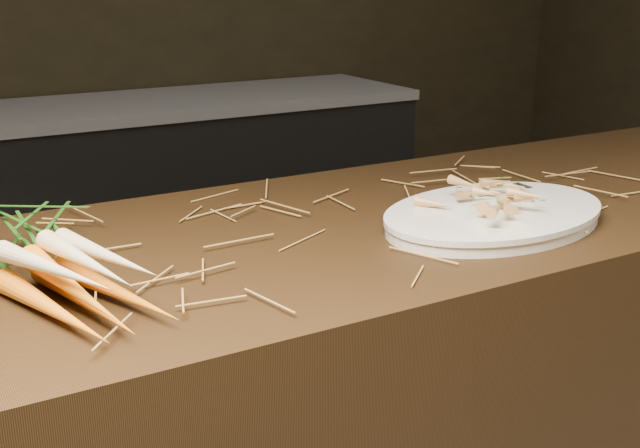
# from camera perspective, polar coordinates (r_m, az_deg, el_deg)

# --- Properties ---
(main_counter) EXTENTS (2.40, 0.70, 0.90)m
(main_counter) POSITION_cam_1_polar(r_m,az_deg,el_deg) (1.65, 5.58, -14.36)
(main_counter) COLOR black
(main_counter) RESTS_ON ground
(back_counter) EXTENTS (1.82, 0.62, 0.84)m
(back_counter) POSITION_cam_1_polar(r_m,az_deg,el_deg) (3.34, -9.08, 1.79)
(back_counter) COLOR black
(back_counter) RESTS_ON ground
(straw_bedding) EXTENTS (1.40, 0.60, 0.02)m
(straw_bedding) POSITION_cam_1_polar(r_m,az_deg,el_deg) (1.46, 6.12, 1.06)
(straw_bedding) COLOR #A57238
(straw_bedding) RESTS_ON main_counter
(root_veg_bunch) EXTENTS (0.25, 0.51, 0.09)m
(root_veg_bunch) POSITION_cam_1_polar(r_m,az_deg,el_deg) (1.20, -19.63, -1.82)
(root_veg_bunch) COLOR orange
(root_veg_bunch) RESTS_ON main_counter
(serving_platter) EXTENTS (0.48, 0.35, 0.02)m
(serving_platter) POSITION_cam_1_polar(r_m,az_deg,el_deg) (1.43, 12.29, 0.47)
(serving_platter) COLOR white
(serving_platter) RESTS_ON main_counter
(roasted_veg_heap) EXTENTS (0.24, 0.19, 0.05)m
(roasted_veg_heap) POSITION_cam_1_polar(r_m,az_deg,el_deg) (1.42, 12.38, 1.87)
(roasted_veg_heap) COLOR #A1713F
(roasted_veg_heap) RESTS_ON serving_platter
(serving_fork) EXTENTS (0.02, 0.17, 0.00)m
(serving_fork) POSITION_cam_1_polar(r_m,az_deg,el_deg) (1.53, 16.66, 1.85)
(serving_fork) COLOR silver
(serving_fork) RESTS_ON serving_platter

